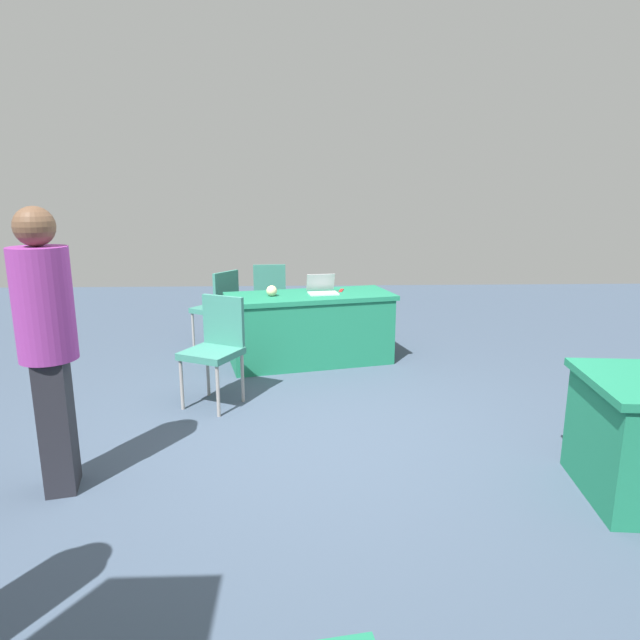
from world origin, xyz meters
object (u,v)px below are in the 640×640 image
object	(u,v)px
person_presenter	(47,338)
scissors_red	(341,290)
chair_tucked_left	(219,304)
yarn_ball	(272,291)
chair_by_pillar	(216,343)
table_foreground	(310,328)
laptop_silver	(322,290)
chair_near_front	(270,294)

from	to	relation	value
person_presenter	scissors_red	size ratio (longest dim) A/B	9.92
scissors_red	chair_tucked_left	bearing A→B (deg)	-94.86
chair_tucked_left	yarn_ball	world-z (taller)	chair_tucked_left
chair_tucked_left	person_presenter	size ratio (longest dim) A/B	0.53
chair_tucked_left	person_presenter	distance (m)	3.39
chair_by_pillar	yarn_ball	size ratio (longest dim) A/B	8.33
person_presenter	yarn_ball	size ratio (longest dim) A/B	15.43
table_foreground	laptop_silver	distance (m)	0.45
chair_tucked_left	chair_by_pillar	world-z (taller)	chair_by_pillar
chair_tucked_left	scissors_red	distance (m)	1.54
laptop_silver	yarn_ball	xyz separation A→B (m)	(0.55, 0.14, 0.02)
table_foreground	yarn_ball	distance (m)	0.61
table_foreground	chair_by_pillar	bearing A→B (deg)	55.06
chair_by_pillar	yarn_ball	distance (m)	1.23
yarn_ball	scissors_red	bearing A→B (deg)	-158.62
chair_by_pillar	scissors_red	size ratio (longest dim) A/B	5.36
chair_near_front	chair_tucked_left	bearing A→B (deg)	-135.06
yarn_ball	chair_near_front	bearing A→B (deg)	-85.92
chair_by_pillar	yarn_ball	world-z (taller)	chair_by_pillar
chair_by_pillar	person_presenter	bearing A→B (deg)	88.49
chair_tucked_left	person_presenter	bearing A→B (deg)	-155.89
chair_near_front	person_presenter	xyz separation A→B (m)	(1.13, 3.99, 0.46)
yarn_ball	scissors_red	xyz separation A→B (m)	(-0.77, -0.30, -0.05)
chair_near_front	chair_by_pillar	size ratio (longest dim) A/B	0.98
person_presenter	table_foreground	bearing A→B (deg)	134.57
chair_tucked_left	yarn_ball	size ratio (longest dim) A/B	8.15
person_presenter	chair_near_front	bearing A→B (deg)	150.38
chair_by_pillar	laptop_silver	size ratio (longest dim) A/B	2.68
chair_near_front	yarn_ball	xyz separation A→B (m)	(-0.10, 1.43, 0.29)
table_foreground	scissors_red	distance (m)	0.57
scissors_red	yarn_ball	bearing A→B (deg)	-56.36
chair_by_pillar	scissors_red	bearing A→B (deg)	-103.59
chair_near_front	scissors_red	world-z (taller)	chair_near_front
table_foreground	person_presenter	size ratio (longest dim) A/B	1.09
table_foreground	chair_by_pillar	size ratio (longest dim) A/B	2.02
chair_tucked_left	scissors_red	bearing A→B (deg)	-73.64
table_foreground	laptop_silver	size ratio (longest dim) A/B	5.42
laptop_silver	scissors_red	xyz separation A→B (m)	(-0.22, -0.16, -0.04)
chair_by_pillar	chair_near_front	bearing A→B (deg)	-70.61
chair_by_pillar	yarn_ball	xyz separation A→B (m)	(-0.44, -1.12, 0.27)
yarn_ball	scissors_red	size ratio (longest dim) A/B	0.64
scissors_red	person_presenter	bearing A→B (deg)	-22.74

